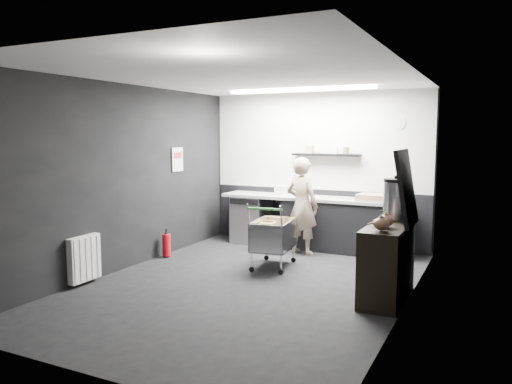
% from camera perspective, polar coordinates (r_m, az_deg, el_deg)
% --- Properties ---
extents(floor, '(5.50, 5.50, 0.00)m').
position_cam_1_polar(floor, '(6.66, -1.06, -10.63)').
color(floor, black).
rests_on(floor, ground).
extents(ceiling, '(5.50, 5.50, 0.00)m').
position_cam_1_polar(ceiling, '(6.40, -1.12, 13.14)').
color(ceiling, white).
rests_on(ceiling, wall_back).
extents(wall_back, '(5.50, 0.00, 5.50)m').
position_cam_1_polar(wall_back, '(8.91, 7.03, 2.57)').
color(wall_back, black).
rests_on(wall_back, floor).
extents(wall_front, '(5.50, 0.00, 5.50)m').
position_cam_1_polar(wall_front, '(4.16, -18.71, -2.39)').
color(wall_front, black).
rests_on(wall_front, floor).
extents(wall_left, '(0.00, 5.50, 5.50)m').
position_cam_1_polar(wall_left, '(7.51, -14.79, 1.64)').
color(wall_left, black).
rests_on(wall_left, floor).
extents(wall_right, '(0.00, 5.50, 5.50)m').
position_cam_1_polar(wall_right, '(5.76, 16.90, 0.11)').
color(wall_right, black).
rests_on(wall_right, floor).
extents(kitchen_wall_panel, '(3.95, 0.02, 1.70)m').
position_cam_1_polar(kitchen_wall_panel, '(8.87, 7.03, 5.78)').
color(kitchen_wall_panel, silver).
rests_on(kitchen_wall_panel, wall_back).
extents(dado_panel, '(3.95, 0.02, 1.00)m').
position_cam_1_polar(dado_panel, '(9.00, 6.91, -2.85)').
color(dado_panel, black).
rests_on(dado_panel, wall_back).
extents(floating_shelf, '(1.20, 0.22, 0.04)m').
position_cam_1_polar(floating_shelf, '(8.71, 8.02, 4.24)').
color(floating_shelf, black).
rests_on(floating_shelf, wall_back).
extents(wall_clock, '(0.20, 0.03, 0.20)m').
position_cam_1_polar(wall_clock, '(8.51, 16.06, 7.56)').
color(wall_clock, white).
rests_on(wall_clock, wall_back).
extents(poster, '(0.02, 0.30, 0.40)m').
position_cam_1_polar(poster, '(8.51, -8.99, 3.69)').
color(poster, silver).
rests_on(poster, wall_left).
extents(poster_red_band, '(0.02, 0.22, 0.10)m').
position_cam_1_polar(poster_red_band, '(8.50, -8.97, 4.16)').
color(poster_red_band, red).
rests_on(poster_red_band, poster).
extents(radiator, '(0.10, 0.50, 0.60)m').
position_cam_1_polar(radiator, '(6.98, -19.04, -7.20)').
color(radiator, white).
rests_on(radiator, wall_left).
extents(ceiling_strip, '(2.40, 0.20, 0.04)m').
position_cam_1_polar(ceiling_strip, '(8.08, 5.03, 11.55)').
color(ceiling_strip, white).
rests_on(ceiling_strip, ceiling).
extents(prep_counter, '(3.20, 0.61, 0.90)m').
position_cam_1_polar(prep_counter, '(8.67, 7.08, -3.49)').
color(prep_counter, black).
rests_on(prep_counter, floor).
extents(person, '(0.66, 0.52, 1.60)m').
position_cam_1_polar(person, '(8.24, 5.29, -1.58)').
color(person, beige).
rests_on(person, floor).
extents(shopping_cart, '(0.62, 0.93, 0.96)m').
position_cam_1_polar(shopping_cart, '(7.44, 1.97, -5.16)').
color(shopping_cart, silver).
rests_on(shopping_cart, floor).
extents(sideboard, '(0.51, 1.20, 1.80)m').
position_cam_1_polar(sideboard, '(6.21, 14.95, -6.64)').
color(sideboard, black).
rests_on(sideboard, floor).
extents(fire_extinguisher, '(0.13, 0.13, 0.44)m').
position_cam_1_polar(fire_extinguisher, '(8.19, -10.19, -5.89)').
color(fire_extinguisher, red).
rests_on(fire_extinguisher, floor).
extents(cardboard_box, '(0.57, 0.45, 0.11)m').
position_cam_1_polar(cardboard_box, '(8.28, 13.49, -0.63)').
color(cardboard_box, '#AA7E5A').
rests_on(cardboard_box, prep_counter).
extents(pink_tub, '(0.20, 0.20, 0.20)m').
position_cam_1_polar(pink_tub, '(8.70, 5.18, 0.17)').
color(pink_tub, beige).
rests_on(pink_tub, prep_counter).
extents(white_container, '(0.22, 0.18, 0.18)m').
position_cam_1_polar(white_container, '(8.79, 2.86, 0.18)').
color(white_container, white).
rests_on(white_container, prep_counter).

